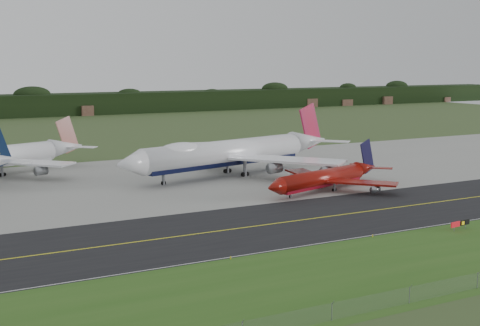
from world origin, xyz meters
TOP-DOWN VIEW (x-y plane):
  - ground at (0.00, 0.00)m, footprint 600.00×600.00m
  - grass_verge at (0.00, -35.00)m, footprint 400.00×30.00m
  - taxiway at (0.00, -4.00)m, footprint 400.00×32.00m
  - apron at (0.00, 51.00)m, footprint 400.00×78.00m
  - taxiway_centreline at (0.00, -4.00)m, footprint 400.00×0.40m
  - taxiway_edge_line at (0.00, -19.50)m, footprint 400.00×0.25m
  - horizon_treeline at (0.00, 273.76)m, footprint 700.00×25.00m
  - jet_ba_747 at (6.48, 47.80)m, footprint 71.40×58.13m
  - jet_red_737 at (16.79, 18.66)m, footprint 39.61×31.51m
  - taxiway_sign at (15.88, -23.99)m, footprint 5.09×0.82m
  - edge_marker_left at (-29.22, -20.50)m, footprint 0.16×0.16m
  - edge_marker_center at (-1.37, -20.50)m, footprint 0.16×0.16m

SIDE VIEW (x-z plane):
  - ground at x=0.00m, z-range 0.00..0.00m
  - grass_verge at x=0.00m, z-range 0.00..0.01m
  - apron at x=0.00m, z-range 0.00..0.01m
  - taxiway at x=0.00m, z-range 0.00..0.02m
  - taxiway_centreline at x=0.00m, z-range 0.03..0.03m
  - taxiway_edge_line at x=0.00m, z-range 0.03..0.03m
  - edge_marker_left at x=-29.22m, z-range 0.00..0.50m
  - edge_marker_center at x=-1.37m, z-range 0.00..0.50m
  - taxiway_sign at x=15.88m, z-range 0.35..2.05m
  - jet_red_737 at x=16.79m, z-range -2.44..8.47m
  - horizon_treeline at x=0.00m, z-range -0.53..11.47m
  - jet_ba_747 at x=6.48m, z-range -2.89..15.22m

